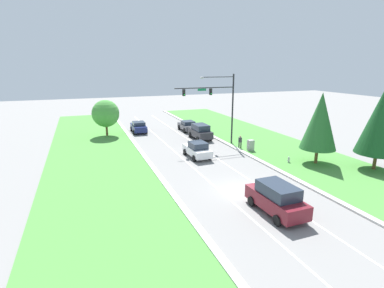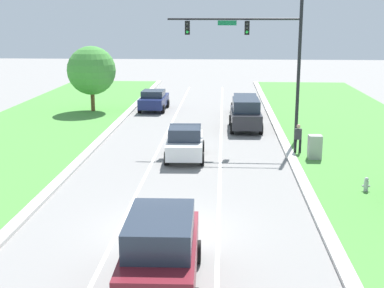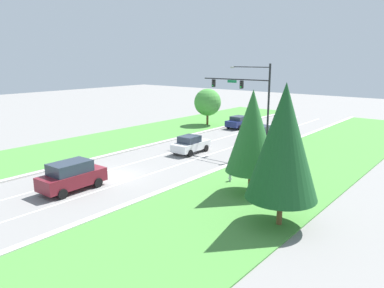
{
  "view_description": "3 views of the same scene",
  "coord_description": "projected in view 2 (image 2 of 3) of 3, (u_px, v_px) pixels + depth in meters",
  "views": [
    {
      "loc": [
        -11.95,
        -19.77,
        9.99
      ],
      "look_at": [
        -1.19,
        8.91,
        1.94
      ],
      "focal_mm": 28.0,
      "sensor_mm": 36.0,
      "label": 1
    },
    {
      "loc": [
        1.92,
        -17.83,
        7.49
      ],
      "look_at": [
        0.42,
        7.46,
        1.45
      ],
      "focal_mm": 50.0,
      "sensor_mm": 36.0,
      "label": 2
    },
    {
      "loc": [
        23.43,
        -18.68,
        9.42
      ],
      "look_at": [
        0.58,
        9.5,
        1.14
      ],
      "focal_mm": 35.0,
      "sensor_mm": 36.0,
      "label": 3
    }
  ],
  "objects": [
    {
      "name": "ground_plane",
      "position": [
        168.0,
        231.0,
        19.16
      ],
      "size": [
        160.0,
        160.0,
        0.0
      ],
      "primitive_type": "plane",
      "color": "gray"
    },
    {
      "name": "curb_strip_right",
      "position": [
        327.0,
        233.0,
        18.82
      ],
      "size": [
        0.5,
        90.0,
        0.15
      ],
      "color": "beige",
      "rests_on": "ground_plane"
    },
    {
      "name": "curb_strip_left",
      "position": [
        14.0,
        226.0,
        19.47
      ],
      "size": [
        0.5,
        90.0,
        0.15
      ],
      "color": "beige",
      "rests_on": "ground_plane"
    },
    {
      "name": "lane_stripe_inner_left",
      "position": [
        118.0,
        230.0,
        19.26
      ],
      "size": [
        0.14,
        81.0,
        0.01
      ],
      "color": "white",
      "rests_on": "ground_plane"
    },
    {
      "name": "lane_stripe_inner_right",
      "position": [
        218.0,
        232.0,
        19.06
      ],
      "size": [
        0.14,
        81.0,
        0.01
      ],
      "color": "white",
      "rests_on": "ground_plane"
    },
    {
      "name": "traffic_signal_mast",
      "position": [
        264.0,
        44.0,
        31.33
      ],
      "size": [
        7.86,
        0.41,
        8.99
      ],
      "color": "black",
      "rests_on": "ground_plane"
    },
    {
      "name": "white_sedan",
      "position": [
        185.0,
        143.0,
        28.77
      ],
      "size": [
        2.19,
        4.45,
        1.8
      ],
      "rotation": [
        0.0,
        0.0,
        0.03
      ],
      "color": "white",
      "rests_on": "ground_plane"
    },
    {
      "name": "charcoal_suv",
      "position": [
        246.0,
        114.0,
        36.16
      ],
      "size": [
        2.19,
        4.63,
        2.11
      ],
      "rotation": [
        0.0,
        0.0,
        0.01
      ],
      "color": "#28282D",
      "rests_on": "ground_plane"
    },
    {
      "name": "navy_sedan",
      "position": [
        154.0,
        100.0,
        43.85
      ],
      "size": [
        2.22,
        4.62,
        1.68
      ],
      "rotation": [
        0.0,
        0.0,
        -0.03
      ],
      "color": "navy",
      "rests_on": "ground_plane"
    },
    {
      "name": "burgundy_suv",
      "position": [
        161.0,
        250.0,
        15.01
      ],
      "size": [
        2.29,
        4.92,
        2.16
      ],
      "rotation": [
        0.0,
        0.0,
        0.02
      ],
      "color": "maroon",
      "rests_on": "ground_plane"
    },
    {
      "name": "graphite_sedan",
      "position": [
        245.0,
        104.0,
        41.75
      ],
      "size": [
        2.18,
        4.43,
        1.62
      ],
      "rotation": [
        0.0,
        0.0,
        -0.01
      ],
      "color": "#4C4C51",
      "rests_on": "ground_plane"
    },
    {
      "name": "utility_cabinet",
      "position": [
        315.0,
        148.0,
        28.56
      ],
      "size": [
        0.7,
        0.6,
        1.36
      ],
      "color": "#9E9E99",
      "rests_on": "ground_plane"
    },
    {
      "name": "pedestrian",
      "position": [
        298.0,
        138.0,
        29.78
      ],
      "size": [
        0.4,
        0.25,
        1.69
      ],
      "rotation": [
        0.0,
        0.0,
        3.06
      ],
      "color": "black",
      "rests_on": "ground_plane"
    },
    {
      "name": "fire_hydrant",
      "position": [
        366.0,
        185.0,
        23.3
      ],
      "size": [
        0.34,
        0.2,
        0.7
      ],
      "color": "#B7B7BC",
      "rests_on": "ground_plane"
    },
    {
      "name": "oak_near_left_tree",
      "position": [
        91.0,
        71.0,
        42.56
      ],
      "size": [
        3.87,
        3.87,
        5.27
      ],
      "color": "brown",
      "rests_on": "ground_plane"
    }
  ]
}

